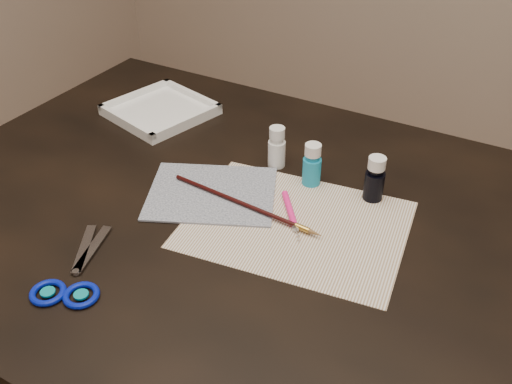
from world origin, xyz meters
The scene contains 10 objects.
table centered at (0.00, 0.00, 0.38)m, with size 1.30×0.90×0.75m, color black.
paper centered at (0.07, 0.01, 0.75)m, with size 0.37×0.28×0.00m, color silver.
canvas centered at (-0.10, 0.02, 0.75)m, with size 0.23×0.18×0.00m, color black.
paint_bottle_white centered at (-0.04, 0.16, 0.79)m, with size 0.03×0.03×0.08m, color silver.
paint_bottle_cyan centered at (0.04, 0.14, 0.79)m, with size 0.03×0.03×0.08m, color #1790BB.
paint_bottle_navy centered at (0.16, 0.15, 0.79)m, with size 0.04×0.04×0.09m, color black.
paintbrush centered at (-0.03, 0.01, 0.76)m, with size 0.31×0.01×0.01m, color black, non-canonical shape.
craft_knife centered at (0.06, 0.02, 0.76)m, with size 0.14×0.01×0.01m, color #FF1F85, non-canonical shape.
scissors centered at (-0.18, -0.25, 0.76)m, with size 0.21×0.11×0.01m, color silver, non-canonical shape.
palette_tray centered at (-0.37, 0.22, 0.76)m, with size 0.20×0.20×0.02m, color white.
Camera 1 is at (0.38, -0.69, 1.36)m, focal length 40.00 mm.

